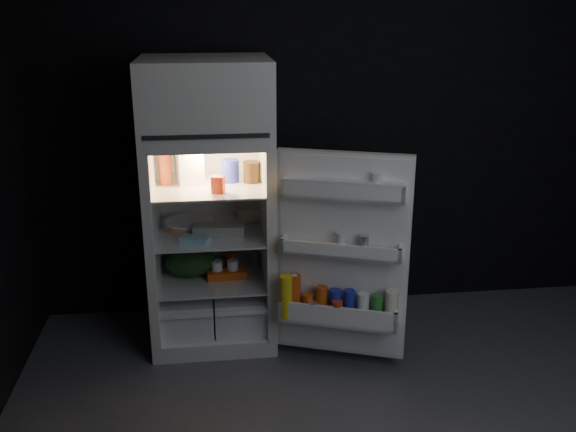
{
  "coord_description": "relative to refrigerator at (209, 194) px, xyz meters",
  "views": [
    {
      "loc": [
        -0.85,
        -2.51,
        2.09
      ],
      "look_at": [
        -0.4,
        1.0,
        0.9
      ],
      "focal_mm": 40.0,
      "sensor_mm": 36.0,
      "label": 1
    }
  ],
  "objects": [
    {
      "name": "wall_back",
      "position": [
        0.85,
        0.38,
        0.39
      ],
      "size": [
        4.0,
        0.0,
        2.7
      ],
      "primitive_type": "cube",
      "color": "black",
      "rests_on": "ground"
    },
    {
      "name": "refrigerator",
      "position": [
        0.0,
        0.0,
        0.0
      ],
      "size": [
        0.76,
        0.71,
        1.78
      ],
      "color": "silver",
      "rests_on": "ground"
    },
    {
      "name": "fridge_door",
      "position": [
        0.73,
        -0.51,
        -0.28
      ],
      "size": [
        0.74,
        0.43,
        1.22
      ],
      "color": "silver",
      "rests_on": "ground"
    },
    {
      "name": "milk_jug",
      "position": [
        -0.11,
        0.02,
        0.19
      ],
      "size": [
        0.18,
        0.18,
        0.24
      ],
      "primitive_type": "cube",
      "rotation": [
        0.0,
        0.0,
        0.23
      ],
      "color": "white",
      "rests_on": "refrigerator"
    },
    {
      "name": "mayo_jar",
      "position": [
        0.14,
        0.01,
        0.14
      ],
      "size": [
        0.12,
        0.12,
        0.14
      ],
      "primitive_type": "cylinder",
      "rotation": [
        0.0,
        0.0,
        0.2
      ],
      "color": "#1D2A9E",
      "rests_on": "refrigerator"
    },
    {
      "name": "jam_jar",
      "position": [
        0.27,
        -0.01,
        0.14
      ],
      "size": [
        0.14,
        0.14,
        0.13
      ],
      "primitive_type": "cylinder",
      "rotation": [
        0.0,
        0.0,
        -0.38
      ],
      "color": "black",
      "rests_on": "refrigerator"
    },
    {
      "name": "amber_bottle",
      "position": [
        -0.26,
        0.01,
        0.18
      ],
      "size": [
        0.08,
        0.08,
        0.22
      ],
      "primitive_type": "cylinder",
      "rotation": [
        0.0,
        0.0,
        -0.03
      ],
      "color": "#B74E1D",
      "rests_on": "refrigerator"
    },
    {
      "name": "small_carton",
      "position": [
        0.05,
        -0.22,
        0.12
      ],
      "size": [
        0.09,
        0.07,
        0.1
      ],
      "primitive_type": "cube",
      "rotation": [
        0.0,
        0.0,
        -0.33
      ],
      "color": "red",
      "rests_on": "refrigerator"
    },
    {
      "name": "egg_carton",
      "position": [
        0.05,
        -0.13,
        -0.19
      ],
      "size": [
        0.32,
        0.15,
        0.07
      ],
      "primitive_type": "cube",
      "rotation": [
        0.0,
        0.0,
        -0.1
      ],
      "color": "gray",
      "rests_on": "refrigerator"
    },
    {
      "name": "pie",
      "position": [
        -0.13,
        0.05,
        -0.21
      ],
      "size": [
        0.37,
        0.37,
        0.04
      ],
      "primitive_type": "cylinder",
      "rotation": [
        0.0,
        0.0,
        -0.16
      ],
      "color": "tan",
      "rests_on": "refrigerator"
    },
    {
      "name": "flat_package",
      "position": [
        -0.09,
        -0.24,
        -0.21
      ],
      "size": [
        0.19,
        0.14,
        0.04
      ],
      "primitive_type": "cube",
      "rotation": [
        0.0,
        0.0,
        -0.38
      ],
      "color": "#8AC3D6",
      "rests_on": "refrigerator"
    },
    {
      "name": "wrapped_pkg",
      "position": [
        0.26,
        0.14,
        -0.2
      ],
      "size": [
        0.16,
        0.14,
        0.05
      ],
      "primitive_type": "cube",
      "rotation": [
        0.0,
        0.0,
        0.22
      ],
      "color": "#F2EEC6",
      "rests_on": "refrigerator"
    },
    {
      "name": "produce_bag",
      "position": [
        -0.14,
        -0.02,
        -0.43
      ],
      "size": [
        0.39,
        0.36,
        0.2
      ],
      "primitive_type": "ellipsoid",
      "rotation": [
        0.0,
        0.0,
        -0.3
      ],
      "color": "#193815",
      "rests_on": "refrigerator"
    },
    {
      "name": "yogurt_tray",
      "position": [
        0.09,
        -0.08,
        -0.5
      ],
      "size": [
        0.25,
        0.14,
        0.05
      ],
      "primitive_type": "cube",
      "rotation": [
        0.0,
        0.0,
        0.05
      ],
      "color": "#CD4D11",
      "rests_on": "refrigerator"
    },
    {
      "name": "small_can_red",
      "position": [
        0.12,
        0.1,
        -0.48
      ],
      "size": [
        0.09,
        0.09,
        0.09
      ],
      "primitive_type": "cylinder",
      "rotation": [
        0.0,
        0.0,
        -0.39
      ],
      "color": "#CD4D11",
      "rests_on": "refrigerator"
    },
    {
      "name": "small_can_silver",
      "position": [
        0.28,
        0.11,
        -0.48
      ],
      "size": [
        0.08,
        0.08,
        0.09
      ],
      "primitive_type": "cylinder",
      "rotation": [
        0.0,
        0.0,
        -0.26
      ],
      "color": "silver",
      "rests_on": "refrigerator"
    }
  ]
}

